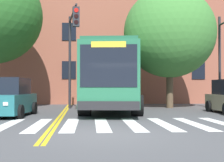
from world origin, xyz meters
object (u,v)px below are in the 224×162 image
(traffic_light_overhead, at_px, (72,41))
(street_tree_curbside_large, at_px, (170,33))
(car_silver_behind_bus, at_px, (87,93))
(car_teal_near_lane, at_px, (8,99))
(city_bus, at_px, (113,78))

(traffic_light_overhead, bearing_deg, street_tree_curbside_large, 15.58)
(car_silver_behind_bus, bearing_deg, car_teal_near_lane, -106.06)
(traffic_light_overhead, distance_m, street_tree_curbside_large, 6.60)
(city_bus, height_order, traffic_light_overhead, traffic_light_overhead)
(traffic_light_overhead, height_order, street_tree_curbside_large, street_tree_curbside_large)
(car_teal_near_lane, relative_size, street_tree_curbside_large, 0.49)
(car_teal_near_lane, bearing_deg, traffic_light_overhead, 49.75)
(car_teal_near_lane, relative_size, car_silver_behind_bus, 0.91)
(car_teal_near_lane, bearing_deg, street_tree_curbside_large, 29.16)
(car_teal_near_lane, bearing_deg, car_silver_behind_bus, 73.94)
(car_silver_behind_bus, relative_size, street_tree_curbside_large, 0.54)
(city_bus, bearing_deg, street_tree_curbside_large, 28.69)
(car_teal_near_lane, relative_size, traffic_light_overhead, 0.66)
(car_teal_near_lane, height_order, car_silver_behind_bus, car_silver_behind_bus)
(city_bus, distance_m, traffic_light_overhead, 3.22)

